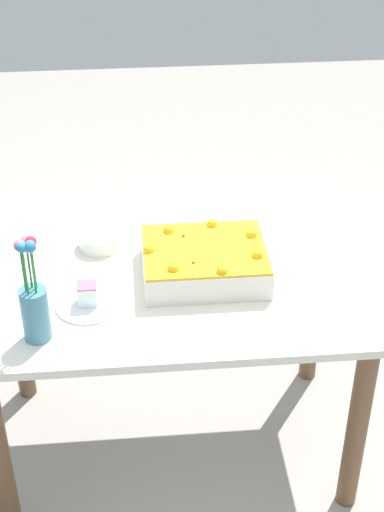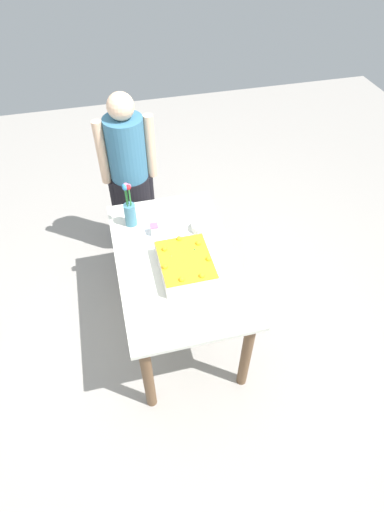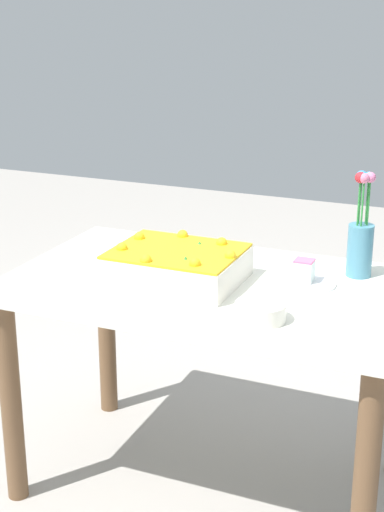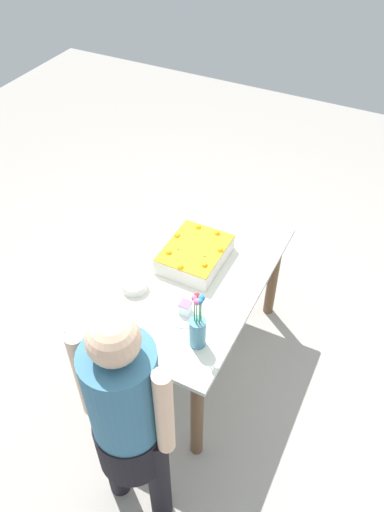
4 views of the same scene
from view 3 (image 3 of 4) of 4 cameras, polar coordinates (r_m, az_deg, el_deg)
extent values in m
plane|color=#A29C95|center=(2.89, 1.37, -16.16)|extent=(8.00, 8.00, 0.00)
cube|color=silver|center=(2.54, 1.50, -2.21)|extent=(1.32, 0.80, 0.03)
cylinder|color=brown|center=(2.70, -13.04, -10.25)|extent=(0.07, 0.07, 0.73)
cylinder|color=brown|center=(2.29, 12.50, -15.87)|extent=(0.07, 0.07, 0.73)
cylinder|color=brown|center=(3.19, -6.24, -5.19)|extent=(0.07, 0.07, 0.73)
cube|color=silver|center=(2.52, -1.11, -0.77)|extent=(0.41, 0.33, 0.10)
cube|color=yellow|center=(2.51, -1.12, 0.37)|extent=(0.40, 0.32, 0.01)
sphere|color=yellow|center=(2.44, 2.81, 0.03)|extent=(0.04, 0.04, 0.04)
sphere|color=yellow|center=(2.56, 2.24, 0.97)|extent=(0.04, 0.04, 0.04)
sphere|color=yellow|center=(2.64, -0.69, 1.54)|extent=(0.04, 0.04, 0.04)
sphere|color=yellow|center=(2.63, -3.85, 1.38)|extent=(0.04, 0.04, 0.04)
sphere|color=yellow|center=(2.52, -5.13, 0.60)|extent=(0.04, 0.04, 0.04)
sphere|color=yellow|center=(2.40, -3.38, -0.29)|extent=(0.04, 0.04, 0.04)
sphere|color=yellow|center=(2.36, 0.29, -0.56)|extent=(0.04, 0.04, 0.04)
cone|color=#2D8438|center=(2.56, 0.56, 0.91)|extent=(0.02, 0.02, 0.02)
cone|color=#2D8438|center=(2.42, -0.47, -0.20)|extent=(0.02, 0.02, 0.02)
cylinder|color=white|center=(2.54, 8.10, -1.91)|extent=(0.21, 0.21, 0.01)
cube|color=white|center=(2.53, 8.14, -1.11)|extent=(0.06, 0.06, 0.07)
cube|color=#E5658F|center=(2.51, 8.17, -0.33)|extent=(0.06, 0.06, 0.01)
cube|color=silver|center=(2.22, 11.53, -5.33)|extent=(0.09, 0.23, 0.00)
cylinder|color=teal|center=(2.62, 12.11, 0.39)|extent=(0.08, 0.08, 0.17)
cylinder|color=#2D8438|center=(2.57, 12.73, 3.88)|extent=(0.01, 0.01, 0.16)
sphere|color=#D96A95|center=(2.55, 12.85, 5.60)|extent=(0.03, 0.03, 0.03)
cylinder|color=#2D8438|center=(2.58, 12.62, 3.96)|extent=(0.01, 0.01, 0.16)
sphere|color=#2E7EBA|center=(2.56, 12.75, 5.66)|extent=(0.03, 0.03, 0.03)
cylinder|color=#2D8438|center=(2.58, 12.12, 4.00)|extent=(0.01, 0.01, 0.16)
sphere|color=#2F7FBF|center=(2.56, 12.24, 5.70)|extent=(0.04, 0.04, 0.04)
cylinder|color=#2D8438|center=(2.56, 12.04, 3.88)|extent=(0.01, 0.01, 0.16)
sphere|color=red|center=(2.54, 12.16, 5.60)|extent=(0.04, 0.04, 0.04)
cylinder|color=#2D8438|center=(2.55, 12.31, 3.82)|extent=(0.01, 0.01, 0.16)
sphere|color=#DC6A8D|center=(2.53, 12.43, 5.55)|extent=(0.03, 0.03, 0.03)
cylinder|color=silver|center=(2.24, 5.01, -4.05)|extent=(0.15, 0.15, 0.05)
camera|label=1|loc=(4.41, 14.66, 26.45)|focal=55.00mm
camera|label=2|loc=(3.83, -26.85, 32.89)|focal=28.00mm
camera|label=4|loc=(3.43, 45.80, 33.29)|focal=35.00mm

